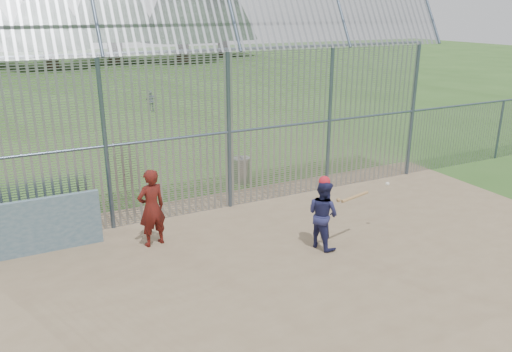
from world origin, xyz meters
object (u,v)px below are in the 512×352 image
dugout_wall (39,226)px  batter (323,214)px  trash_can (241,170)px  onlooker (152,208)px

dugout_wall → batter: batter is taller
batter → trash_can: size_ratio=1.84×
dugout_wall → trash_can: 6.14m
batter → dugout_wall: bearing=51.4°
onlooker → batter: bearing=138.9°
onlooker → trash_can: 4.60m
batter → trash_can: batter is taller
dugout_wall → onlooker: size_ratio=1.46×
dugout_wall → batter: size_ratio=1.66×
dugout_wall → trash_can: size_ratio=3.05×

